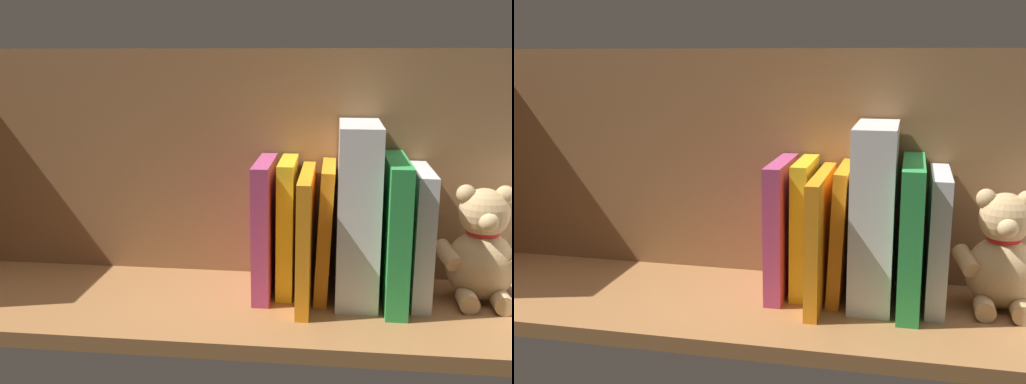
% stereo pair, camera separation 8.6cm
% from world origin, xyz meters
% --- Properties ---
extents(ground_plane, '(1.13, 0.31, 0.02)m').
position_xyz_m(ground_plane, '(0.00, 0.00, -0.01)').
color(ground_plane, '#9E6B3D').
extents(shelf_back_panel, '(1.13, 0.02, 0.37)m').
position_xyz_m(shelf_back_panel, '(0.00, -0.13, 0.19)').
color(shelf_back_panel, brown).
rests_on(shelf_back_panel, ground_plane).
extents(teddy_bear, '(0.14, 0.11, 0.18)m').
position_xyz_m(teddy_bear, '(-0.33, -0.04, 0.08)').
color(teddy_bear, tan).
rests_on(teddy_bear, ground_plane).
extents(book_3, '(0.03, 0.15, 0.20)m').
position_xyz_m(book_3, '(-0.24, -0.04, 0.10)').
color(book_3, silver).
rests_on(book_3, ground_plane).
extents(book_4, '(0.03, 0.18, 0.21)m').
position_xyz_m(book_4, '(-0.20, -0.03, 0.11)').
color(book_4, green).
rests_on(book_4, ground_plane).
extents(dictionary_thick_white, '(0.06, 0.16, 0.26)m').
position_xyz_m(dictionary_thick_white, '(-0.15, -0.04, 0.13)').
color(dictionary_thick_white, white).
rests_on(dictionary_thick_white, ground_plane).
extents(book_5, '(0.03, 0.14, 0.20)m').
position_xyz_m(book_5, '(-0.10, -0.05, 0.10)').
color(book_5, orange).
rests_on(book_5, ground_plane).
extents(book_6, '(0.02, 0.20, 0.19)m').
position_xyz_m(book_6, '(-0.07, -0.02, 0.10)').
color(book_6, orange).
rests_on(book_6, ground_plane).
extents(book_7, '(0.02, 0.13, 0.20)m').
position_xyz_m(book_7, '(-0.04, -0.06, 0.10)').
color(book_7, yellow).
rests_on(book_7, ground_plane).
extents(book_8, '(0.03, 0.15, 0.20)m').
position_xyz_m(book_8, '(-0.01, -0.04, 0.10)').
color(book_8, '#B23F72').
rests_on(book_8, ground_plane).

